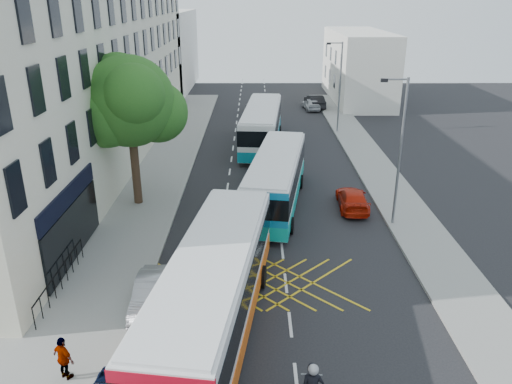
{
  "coord_description": "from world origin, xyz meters",
  "views": [
    {
      "loc": [
        -1.38,
        -13.17,
        11.99
      ],
      "look_at": [
        -1.31,
        11.49,
        2.2
      ],
      "focal_mm": 35.0,
      "sensor_mm": 36.0,
      "label": 1
    }
  ],
  "objects_px": {
    "bus_mid": "(276,179)",
    "parked_car_silver": "(152,293)",
    "pedestrian_far": "(64,358)",
    "distant_car_silver": "(311,104)",
    "lamp_far": "(339,83)",
    "bus_near": "(214,291)",
    "bus_far": "(262,126)",
    "red_hatchback": "(352,199)",
    "street_tree": "(129,102)",
    "distant_car_dark": "(315,101)",
    "lamp_near": "(399,145)",
    "distant_car_grey": "(254,109)"
  },
  "relations": [
    {
      "from": "street_tree",
      "to": "distant_car_dark",
      "type": "xyz_separation_m",
      "value": [
        13.91,
        27.91,
        -5.54
      ]
    },
    {
      "from": "lamp_far",
      "to": "pedestrian_far",
      "type": "height_order",
      "value": "lamp_far"
    },
    {
      "from": "parked_car_silver",
      "to": "distant_car_grey",
      "type": "distance_m",
      "value": 35.35
    },
    {
      "from": "bus_far",
      "to": "parked_car_silver",
      "type": "distance_m",
      "value": 23.89
    },
    {
      "from": "distant_car_dark",
      "to": "bus_near",
      "type": "bearing_deg",
      "value": 71.3
    },
    {
      "from": "pedestrian_far",
      "to": "distant_car_silver",
      "type": "bearing_deg",
      "value": -74.92
    },
    {
      "from": "lamp_far",
      "to": "distant_car_dark",
      "type": "height_order",
      "value": "lamp_far"
    },
    {
      "from": "bus_far",
      "to": "parked_car_silver",
      "type": "relative_size",
      "value": 3.24
    },
    {
      "from": "street_tree",
      "to": "bus_near",
      "type": "xyz_separation_m",
      "value": [
        5.6,
        -12.39,
        -4.47
      ]
    },
    {
      "from": "lamp_far",
      "to": "red_hatchback",
      "type": "height_order",
      "value": "lamp_far"
    },
    {
      "from": "bus_mid",
      "to": "parked_car_silver",
      "type": "bearing_deg",
      "value": -108.11
    },
    {
      "from": "red_hatchback",
      "to": "bus_far",
      "type": "bearing_deg",
      "value": -65.55
    },
    {
      "from": "parked_car_silver",
      "to": "distant_car_silver",
      "type": "height_order",
      "value": "distant_car_silver"
    },
    {
      "from": "bus_mid",
      "to": "distant_car_grey",
      "type": "height_order",
      "value": "bus_mid"
    },
    {
      "from": "parked_car_silver",
      "to": "distant_car_grey",
      "type": "xyz_separation_m",
      "value": [
        4.19,
        35.1,
        -0.03
      ]
    },
    {
      "from": "parked_car_silver",
      "to": "red_hatchback",
      "type": "relative_size",
      "value": 0.91
    },
    {
      "from": "lamp_far",
      "to": "distant_car_dark",
      "type": "bearing_deg",
      "value": 94.2
    },
    {
      "from": "red_hatchback",
      "to": "bus_mid",
      "type": "bearing_deg",
      "value": -3.51
    },
    {
      "from": "street_tree",
      "to": "distant_car_dark",
      "type": "relative_size",
      "value": 1.94
    },
    {
      "from": "bus_near",
      "to": "distant_car_silver",
      "type": "distance_m",
      "value": 40.12
    },
    {
      "from": "distant_car_grey",
      "to": "distant_car_dark",
      "type": "relative_size",
      "value": 0.93
    },
    {
      "from": "bus_near",
      "to": "red_hatchback",
      "type": "relative_size",
      "value": 3.03
    },
    {
      "from": "street_tree",
      "to": "bus_mid",
      "type": "relative_size",
      "value": 0.76
    },
    {
      "from": "bus_mid",
      "to": "parked_car_silver",
      "type": "xyz_separation_m",
      "value": [
        -5.5,
        -10.62,
        -1.05
      ]
    },
    {
      "from": "lamp_near",
      "to": "pedestrian_far",
      "type": "distance_m",
      "value": 18.7
    },
    {
      "from": "lamp_far",
      "to": "bus_mid",
      "type": "relative_size",
      "value": 0.69
    },
    {
      "from": "bus_far",
      "to": "red_hatchback",
      "type": "height_order",
      "value": "bus_far"
    },
    {
      "from": "distant_car_silver",
      "to": "lamp_near",
      "type": "bearing_deg",
      "value": 86.46
    },
    {
      "from": "lamp_far",
      "to": "distant_car_grey",
      "type": "height_order",
      "value": "lamp_far"
    },
    {
      "from": "lamp_near",
      "to": "bus_far",
      "type": "height_order",
      "value": "lamp_near"
    },
    {
      "from": "lamp_far",
      "to": "parked_car_silver",
      "type": "xyz_separation_m",
      "value": [
        -11.8,
        -27.73,
        -4.0
      ]
    },
    {
      "from": "lamp_far",
      "to": "parked_car_silver",
      "type": "height_order",
      "value": "lamp_far"
    },
    {
      "from": "distant_car_grey",
      "to": "pedestrian_far",
      "type": "distance_m",
      "value": 39.92
    },
    {
      "from": "distant_car_grey",
      "to": "bus_mid",
      "type": "bearing_deg",
      "value": -88.58
    },
    {
      "from": "street_tree",
      "to": "lamp_far",
      "type": "relative_size",
      "value": 1.1
    },
    {
      "from": "lamp_far",
      "to": "distant_car_silver",
      "type": "relative_size",
      "value": 2.1
    },
    {
      "from": "street_tree",
      "to": "distant_car_dark",
      "type": "height_order",
      "value": "street_tree"
    },
    {
      "from": "bus_far",
      "to": "red_hatchback",
      "type": "xyz_separation_m",
      "value": [
        5.26,
        -13.26,
        -1.18
      ]
    },
    {
      "from": "bus_mid",
      "to": "lamp_far",
      "type": "bearing_deg",
      "value": 79.06
    },
    {
      "from": "pedestrian_far",
      "to": "street_tree",
      "type": "bearing_deg",
      "value": -54.9
    },
    {
      "from": "bus_near",
      "to": "pedestrian_far",
      "type": "bearing_deg",
      "value": -142.97
    },
    {
      "from": "bus_near",
      "to": "lamp_near",
      "type": "bearing_deg",
      "value": 53.85
    },
    {
      "from": "street_tree",
      "to": "distant_car_grey",
      "type": "distance_m",
      "value": 26.06
    },
    {
      "from": "bus_near",
      "to": "street_tree",
      "type": "bearing_deg",
      "value": 122.21
    },
    {
      "from": "bus_near",
      "to": "parked_car_silver",
      "type": "relative_size",
      "value": 3.33
    },
    {
      "from": "bus_mid",
      "to": "distant_car_grey",
      "type": "relative_size",
      "value": 2.73
    },
    {
      "from": "distant_car_grey",
      "to": "street_tree",
      "type": "bearing_deg",
      "value": -107.86
    },
    {
      "from": "lamp_far",
      "to": "bus_far",
      "type": "distance_m",
      "value": 8.71
    },
    {
      "from": "lamp_near",
      "to": "pedestrian_far",
      "type": "bearing_deg",
      "value": -138.91
    },
    {
      "from": "distant_car_dark",
      "to": "distant_car_grey",
      "type": "bearing_deg",
      "value": 20.13
    }
  ]
}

